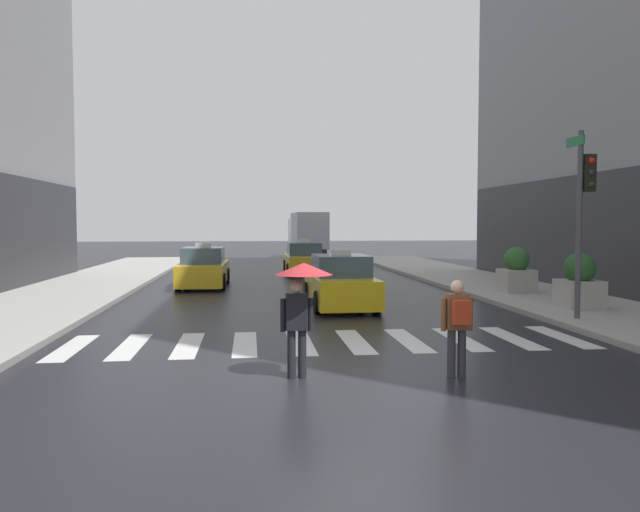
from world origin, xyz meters
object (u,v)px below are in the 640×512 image
traffic_light_pole (583,197)px  planter_near_corner (579,283)px  box_truck (307,234)px  planter_mid_block (516,271)px  taxi_lead (340,284)px  taxi_third (304,260)px  pedestrian_with_backpack (458,321)px  pedestrian_with_umbrella (301,288)px  taxi_second (204,269)px

traffic_light_pole → planter_near_corner: (1.03, 1.90, -2.38)m
box_truck → traffic_light_pole: bearing=-81.7°
traffic_light_pole → planter_mid_block: bearing=80.5°
taxi_lead → taxi_third: same height
traffic_light_pole → box_truck: bearing=98.3°
traffic_light_pole → taxi_third: size_ratio=1.06×
box_truck → pedestrian_with_backpack: 34.36m
taxi_lead → pedestrian_with_umbrella: pedestrian_with_umbrella is taller
planter_mid_block → pedestrian_with_umbrella: bearing=-128.8°
planter_near_corner → planter_mid_block: 4.19m
taxi_lead → taxi_second: 8.07m
traffic_light_pole → taxi_second: traffic_light_pole is taller
traffic_light_pole → planter_mid_block: (1.02, 6.09, -2.38)m
pedestrian_with_backpack → taxi_lead: bearing=94.2°
box_truck → planter_near_corner: 28.01m
taxi_lead → box_truck: 25.54m
pedestrian_with_backpack → planter_mid_block: (6.05, 11.05, -0.10)m
box_truck → pedestrian_with_backpack: box_truck is taller
box_truck → planter_near_corner: box_truck is taller
taxi_second → pedestrian_with_umbrella: pedestrian_with_umbrella is taller
taxi_second → pedestrian_with_backpack: bearing=-71.0°
taxi_lead → planter_mid_block: 7.06m
box_truck → planter_mid_block: 23.91m
traffic_light_pole → taxi_second: 14.95m
taxi_lead → pedestrian_with_backpack: bearing=-85.8°
taxi_second → planter_near_corner: taxi_second is taller
taxi_third → taxi_lead: bearing=-89.8°
traffic_light_pole → box_truck: (-4.30, 29.38, -1.41)m
traffic_light_pole → taxi_lead: bearing=145.5°
traffic_light_pole → taxi_third: traffic_light_pole is taller
taxi_lead → taxi_third: 12.21m
taxi_third → pedestrian_with_backpack: (0.71, -21.07, 0.25)m
box_truck → taxi_second: bearing=-107.8°
traffic_light_pole → taxi_lead: traffic_light_pole is taller
taxi_second → pedestrian_with_backpack: taxi_second is taller
taxi_second → pedestrian_with_backpack: (5.32, -15.44, 0.25)m
taxi_lead → pedestrian_with_umbrella: bearing=-102.8°
taxi_lead → box_truck: (1.39, 25.48, 1.13)m
traffic_light_pole → box_truck: 29.73m
pedestrian_with_backpack → planter_near_corner: (6.06, 6.86, -0.10)m
pedestrian_with_backpack → planter_near_corner: size_ratio=1.03×
taxi_second → planter_mid_block: taxi_second is taller
traffic_light_pole → taxi_second: size_ratio=1.05×
box_truck → taxi_lead: bearing=-93.1°
taxi_third → pedestrian_with_backpack: 21.09m
taxi_third → planter_near_corner: (6.76, -14.21, 0.15)m
box_truck → pedestrian_with_backpack: size_ratio=4.60×
planter_near_corner → pedestrian_with_umbrella: bearing=-142.8°
traffic_light_pole → pedestrian_with_umbrella: (-7.62, -4.66, -1.74)m
taxi_second → planter_near_corner: size_ratio=2.86×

